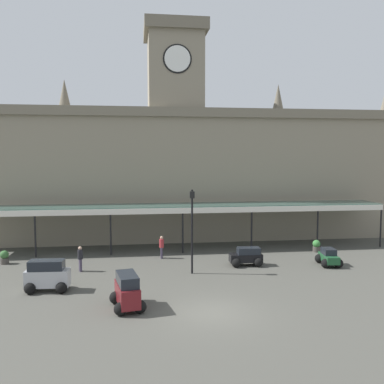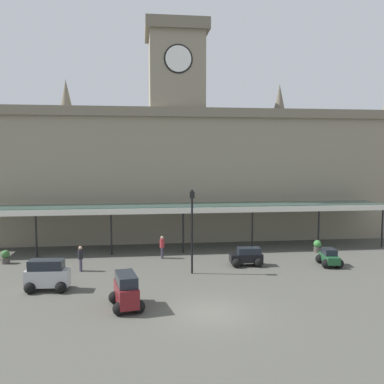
# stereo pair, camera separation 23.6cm
# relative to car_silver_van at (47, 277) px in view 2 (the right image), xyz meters

# --- Properties ---
(ground_plane) EXTENTS (140.00, 140.00, 0.00)m
(ground_plane) POSITION_rel_car_silver_van_xyz_m (8.59, -4.46, -0.81)
(ground_plane) COLOR #4A4942
(station_building) EXTENTS (43.41, 5.73, 19.35)m
(station_building) POSITION_rel_car_silver_van_xyz_m (8.59, 14.62, 5.73)
(station_building) COLOR gray
(station_building) RESTS_ON ground
(entrance_canopy) EXTENTS (33.54, 3.26, 3.65)m
(entrance_canopy) POSITION_rel_car_silver_van_xyz_m (8.59, 9.57, 2.70)
(entrance_canopy) COLOR #38564C
(entrance_canopy) RESTS_ON ground
(car_silver_van) EXTENTS (2.45, 1.68, 1.77)m
(car_silver_van) POSITION_rel_car_silver_van_xyz_m (0.00, 0.00, 0.00)
(car_silver_van) COLOR #B2B5BA
(car_silver_van) RESTS_ON ground
(car_maroon_van) EXTENTS (1.88, 2.53, 1.77)m
(car_maroon_van) POSITION_rel_car_silver_van_xyz_m (4.52, -3.32, 0.00)
(car_maroon_van) COLOR maroon
(car_maroon_van) RESTS_ON ground
(car_black_estate) EXTENTS (2.27, 1.58, 1.27)m
(car_black_estate) POSITION_rel_car_silver_van_xyz_m (12.55, 3.90, -0.24)
(car_black_estate) COLOR black
(car_black_estate) RESTS_ON ground
(car_green_sedan) EXTENTS (1.67, 2.14, 1.19)m
(car_green_sedan) POSITION_rel_car_silver_van_xyz_m (18.26, 3.19, -0.30)
(car_green_sedan) COLOR #1E512D
(car_green_sedan) RESTS_ON ground
(pedestrian_crossing_forecourt) EXTENTS (0.34, 0.39, 1.67)m
(pedestrian_crossing_forecourt) POSITION_rel_car_silver_van_xyz_m (6.83, 6.75, 0.10)
(pedestrian_crossing_forecourt) COLOR #3F384C
(pedestrian_crossing_forecourt) RESTS_ON ground
(pedestrian_beside_cars) EXTENTS (0.34, 0.38, 1.67)m
(pedestrian_beside_cars) POSITION_rel_car_silver_van_xyz_m (1.30, 3.91, 0.10)
(pedestrian_beside_cars) COLOR #3F384C
(pedestrian_beside_cars) RESTS_ON ground
(victorian_lamppost) EXTENTS (0.30, 0.30, 5.49)m
(victorian_lamppost) POSITION_rel_car_silver_van_xyz_m (8.55, 2.44, 2.56)
(victorian_lamppost) COLOR black
(victorian_lamppost) RESTS_ON ground
(traffic_cone) EXTENTS (0.40, 0.40, 0.55)m
(traffic_cone) POSITION_rel_car_silver_van_xyz_m (-0.72, 4.19, -0.53)
(traffic_cone) COLOR orange
(traffic_cone) RESTS_ON ground
(planter_forecourt_centre) EXTENTS (0.60, 0.60, 0.96)m
(planter_forecourt_centre) POSITION_rel_car_silver_van_xyz_m (19.17, 7.23, -0.32)
(planter_forecourt_centre) COLOR #47423D
(planter_forecourt_centre) RESTS_ON ground
(planter_near_kerb) EXTENTS (0.60, 0.60, 0.96)m
(planter_near_kerb) POSITION_rel_car_silver_van_xyz_m (-4.28, 6.58, -0.32)
(planter_near_kerb) COLOR #47423D
(planter_near_kerb) RESTS_ON ground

